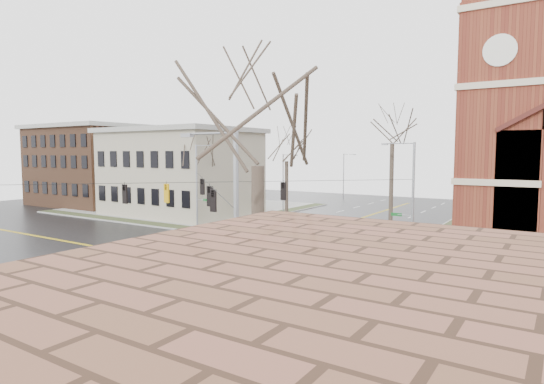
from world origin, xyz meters
The scene contains 19 objects.
ground centered at (0.00, 0.00, 0.00)m, with size 120.00×120.00×0.00m, color black.
sidewalks centered at (0.00, 0.00, 0.08)m, with size 80.00×80.00×0.17m.
road_markings centered at (0.00, 0.00, 0.01)m, with size 100.00×100.00×0.01m.
civic_building_a centered at (-22.00, 20.00, 5.50)m, with size 18.00×14.00×11.00m, color #A1997F.
civic_building_b centered at (-42.00, 22.00, 6.00)m, with size 18.00×16.00×12.00m, color brown.
signal_pole_ne centered at (11.32, 11.50, 4.95)m, with size 2.75×0.22×9.00m.
signal_pole_nw centered at (-11.32, 11.50, 4.95)m, with size 2.75×0.22×9.00m.
signal_pole_se centered at (11.32, -11.50, 4.95)m, with size 2.75×0.22×9.00m.
span_wires centered at (0.00, 0.00, 6.20)m, with size 23.02×23.02×0.03m.
traffic_signals centered at (0.00, -0.67, 5.45)m, with size 8.21×8.26×1.30m.
streetlight_north_a centered at (-10.65, 28.00, 4.47)m, with size 2.30×0.20×8.00m.
streetlight_north_b centered at (-10.65, 48.00, 4.47)m, with size 2.30×0.20×8.00m.
cargo_van centered at (6.10, -4.21, 1.29)m, with size 3.56×6.09×2.18m.
parked_car_a centered at (13.25, 8.73, 0.62)m, with size 1.47×3.65×1.24m, color black.
parked_car_b centered at (20.03, 8.68, 0.66)m, with size 1.41×4.04×1.33m, color black.
tree_nw_far centered at (-13.19, 13.50, 7.44)m, with size 4.00×4.00×10.25m.
tree_nw_near centered at (-1.41, 13.40, 7.96)m, with size 4.00×4.00×10.99m.
tree_ne centered at (9.02, 13.62, 9.76)m, with size 4.00×4.00×13.53m.
tree_se centered at (14.47, -14.38, 8.47)m, with size 4.00×4.00×11.71m.
Camera 1 is at (21.66, -24.71, 8.33)m, focal length 30.00 mm.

